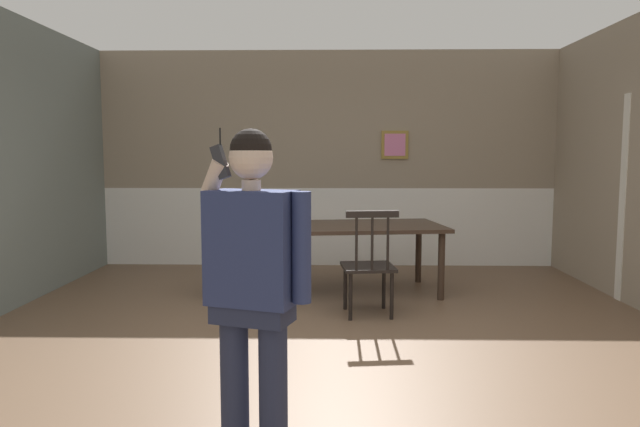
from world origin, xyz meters
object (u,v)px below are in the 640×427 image
object	(u,v)px
dining_table	(353,232)
chair_near_window	(227,249)
chair_by_doorway	(369,265)
person_figure	(254,274)

from	to	relation	value
dining_table	chair_near_window	xyz separation A→B (m)	(-1.33, -0.17, -0.17)
dining_table	chair_near_window	distance (m)	1.35
dining_table	chair_by_doorway	distance (m)	0.93
chair_near_window	person_figure	xyz separation A→B (m)	(0.73, -3.28, 0.42)
person_figure	chair_by_doorway	bearing A→B (deg)	-88.21
chair_by_doorway	person_figure	size ratio (longest dim) A/B	0.62
chair_by_doorway	person_figure	distance (m)	2.68
dining_table	chair_near_window	world-z (taller)	chair_near_window
chair_by_doorway	dining_table	bearing A→B (deg)	91.48
chair_near_window	chair_by_doorway	size ratio (longest dim) A/B	1.07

